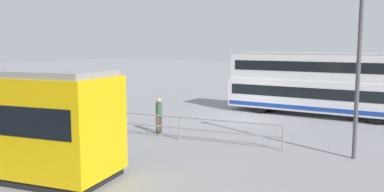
# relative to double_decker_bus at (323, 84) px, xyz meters

# --- Properties ---
(ground_plane) EXTENTS (160.00, 160.00, 0.00)m
(ground_plane) POSITION_rel_double_decker_bus_xyz_m (3.86, 3.16, -1.99)
(ground_plane) COLOR gray
(double_decker_bus) EXTENTS (11.80, 3.35, 3.86)m
(double_decker_bus) POSITION_rel_double_decker_bus_xyz_m (0.00, 0.00, 0.00)
(double_decker_bus) COLOR white
(double_decker_bus) RESTS_ON ground
(pedestrian_near_railing) EXTENTS (0.39, 0.39, 1.75)m
(pedestrian_near_railing) POSITION_rel_double_decker_bus_xyz_m (6.13, 8.85, -0.97)
(pedestrian_near_railing) COLOR #4C3F2D
(pedestrian_near_railing) RESTS_ON ground
(pedestrian_railing) EXTENTS (9.49, 0.79, 1.08)m
(pedestrian_railing) POSITION_rel_double_decker_bus_xyz_m (4.56, 9.53, -1.24)
(pedestrian_railing) COLOR gray
(pedestrian_railing) RESTS_ON ground
(info_sign) EXTENTS (1.20, 0.21, 2.21)m
(info_sign) POSITION_rel_double_decker_bus_xyz_m (9.04, 8.93, -0.45)
(info_sign) COLOR slate
(info_sign) RESTS_ON ground
(street_lamp) EXTENTS (0.36, 0.36, 6.62)m
(street_lamp) POSITION_rel_double_decker_bus_xyz_m (-2.85, 8.98, 1.90)
(street_lamp) COLOR #4C4C51
(street_lamp) RESTS_ON ground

